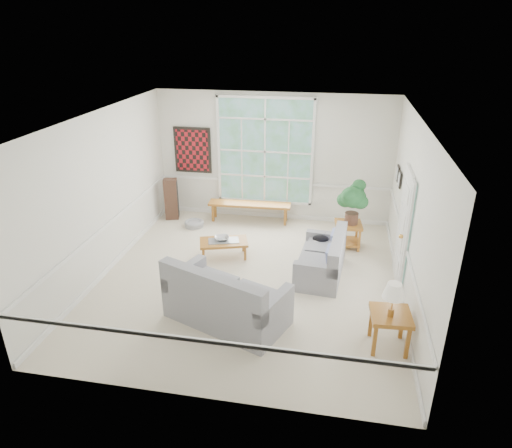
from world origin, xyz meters
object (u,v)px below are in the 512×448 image
Objects in this scene: loveseat_front at (227,292)px; coffee_table at (224,249)px; loveseat_right at (321,255)px; end_table at (348,235)px; side_table at (389,330)px.

loveseat_front reaches higher than coffee_table.
loveseat_right is at bearing 72.83° from loveseat_front.
end_table is (0.50, 1.28, -0.14)m from loveseat_right.
coffee_table is at bearing 127.58° from loveseat_front.
end_table is (1.89, 2.99, -0.24)m from loveseat_front.
loveseat_right is 1.38m from end_table.
loveseat_front is 3.55m from end_table.
loveseat_right is at bearing 119.54° from side_table.
loveseat_right is 2.02m from coffee_table.
loveseat_right is 2.23m from side_table.
coffee_table is (-0.58, 2.07, -0.33)m from loveseat_front.
loveseat_front is at bearing 174.89° from side_table.
end_table is 0.94× the size of side_table.
coffee_table is at bearing 174.84° from loveseat_right.
loveseat_front is at bearing -91.69° from coffee_table.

